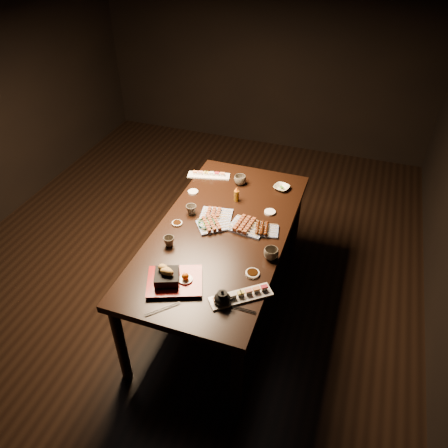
{
  "coord_description": "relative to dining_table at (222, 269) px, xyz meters",
  "views": [
    {
      "loc": [
        1.25,
        -2.56,
        2.67
      ],
      "look_at": [
        0.45,
        -0.26,
        0.77
      ],
      "focal_mm": 35.0,
      "sensor_mm": 36.0,
      "label": 1
    }
  ],
  "objects": [
    {
      "name": "chopsticks_se",
      "position": [
        0.33,
        -0.64,
        0.38
      ],
      "size": [
        0.21,
        0.02,
        0.01
      ],
      "primitive_type": null,
      "rotation": [
        0.0,
        0.0,
        -0.02
      ],
      "color": "black",
      "rests_on": "dining_table"
    },
    {
      "name": "tsukune_plate",
      "position": [
        0.29,
        0.09,
        0.4
      ],
      "size": [
        0.22,
        0.17,
        0.05
      ],
      "primitive_type": null,
      "rotation": [
        0.0,
        0.0,
        0.18
      ],
      "color": "#828EB6",
      "rests_on": "dining_table"
    },
    {
      "name": "tempura_tray",
      "position": [
        -0.1,
        -0.58,
        0.44
      ],
      "size": [
        0.41,
        0.37,
        0.12
      ],
      "primitive_type": null,
      "rotation": [
        0.0,
        0.0,
        0.38
      ],
      "color": "black",
      "rests_on": "dining_table"
    },
    {
      "name": "teacup_near_left",
      "position": [
        -0.28,
        -0.27,
        0.41
      ],
      "size": [
        0.08,
        0.08,
        0.07
      ],
      "primitive_type": "imported",
      "rotation": [
        0.0,
        0.0,
        -0.06
      ],
      "color": "#4B4439",
      "rests_on": "dining_table"
    },
    {
      "name": "sauce_dish_se",
      "position": [
        0.33,
        -0.35,
        0.38
      ],
      "size": [
        0.1,
        0.1,
        0.02
      ],
      "primitive_type": "cylinder",
      "rotation": [
        0.0,
        0.0,
        -0.14
      ],
      "color": "white",
      "rests_on": "dining_table"
    },
    {
      "name": "teacup_far_right",
      "position": [
        -0.06,
        0.62,
        0.41
      ],
      "size": [
        0.1,
        0.1,
        0.08
      ],
      "primitive_type": "imported",
      "rotation": [
        0.0,
        0.0,
        -0.07
      ],
      "color": "#4B4439",
      "rests_on": "dining_table"
    },
    {
      "name": "yakitori_plate_center",
      "position": [
        -0.07,
        0.03,
        0.4
      ],
      "size": [
        0.29,
        0.28,
        0.06
      ],
      "primitive_type": null,
      "rotation": [
        0.0,
        0.0,
        0.65
      ],
      "color": "#828EB6",
      "rests_on": "dining_table"
    },
    {
      "name": "condiment_bottle",
      "position": [
        -0.01,
        0.38,
        0.44
      ],
      "size": [
        0.05,
        0.05,
        0.12
      ],
      "primitive_type": "cylinder",
      "rotation": [
        0.0,
        0.0,
        0.51
      ],
      "color": "brown",
      "rests_on": "dining_table"
    },
    {
      "name": "yakitori_plate_left",
      "position": [
        -0.09,
        0.15,
        0.4
      ],
      "size": [
        0.25,
        0.2,
        0.06
      ],
      "primitive_type": null,
      "rotation": [
        0.0,
        0.0,
        0.16
      ],
      "color": "#828EB6",
      "rests_on": "dining_table"
    },
    {
      "name": "teapot",
      "position": [
        0.23,
        -0.63,
        0.42
      ],
      "size": [
        0.12,
        0.12,
        0.1
      ],
      "primitive_type": null,
      "rotation": [
        0.0,
        0.0,
        0.06
      ],
      "color": "black",
      "rests_on": "dining_table"
    },
    {
      "name": "dining_table",
      "position": [
        0.0,
        0.0,
        0.0
      ],
      "size": [
        1.11,
        1.9,
        0.75
      ],
      "primitive_type": "cube",
      "rotation": [
        0.0,
        0.0,
        0.12
      ],
      "color": "black",
      "rests_on": "ground"
    },
    {
      "name": "chopsticks_near",
      "position": [
        -0.08,
        -0.79,
        0.38
      ],
      "size": [
        0.16,
        0.17,
        0.01
      ],
      "primitive_type": null,
      "rotation": [
        0.0,
        0.0,
        0.81
      ],
      "color": "black",
      "rests_on": "dining_table"
    },
    {
      "name": "sauce_dish_east",
      "position": [
        0.27,
        0.31,
        0.38
      ],
      "size": [
        0.09,
        0.09,
        0.01
      ],
      "primitive_type": "cylinder",
      "rotation": [
        0.0,
        0.0,
        0.09
      ],
      "color": "white",
      "rests_on": "dining_table"
    },
    {
      "name": "edamame_bowl_green",
      "position": [
        -0.12,
        0.0,
        0.39
      ],
      "size": [
        0.13,
        0.13,
        0.04
      ],
      "primitive_type": "imported",
      "rotation": [
        0.0,
        0.0,
        0.06
      ],
      "color": "#2F9264",
      "rests_on": "dining_table"
    },
    {
      "name": "yakitori_plate_right",
      "position": [
        0.16,
        0.08,
        0.41
      ],
      "size": [
        0.27,
        0.21,
        0.06
      ],
      "primitive_type": null,
      "rotation": [
        0.0,
        0.0,
        -0.12
      ],
      "color": "#828EB6",
      "rests_on": "dining_table"
    },
    {
      "name": "sushi_platter_far",
      "position": [
        -0.34,
        0.65,
        0.4
      ],
      "size": [
        0.36,
        0.17,
        0.04
      ],
      "primitive_type": null,
      "rotation": [
        0.0,
        0.0,
        3.36
      ],
      "color": "white",
      "rests_on": "dining_table"
    },
    {
      "name": "sauce_dish_west",
      "position": [
        -0.33,
        -0.04,
        0.38
      ],
      "size": [
        0.08,
        0.08,
        0.01
      ],
      "primitive_type": "cylinder",
      "rotation": [
        0.0,
        0.0,
        -0.08
      ],
      "color": "white",
      "rests_on": "dining_table"
    },
    {
      "name": "sushi_platter_near",
      "position": [
        0.32,
        -0.56,
        0.4
      ],
      "size": [
        0.36,
        0.32,
        0.05
      ],
      "primitive_type": null,
      "rotation": [
        0.0,
        0.0,
        0.67
      ],
      "color": "white",
      "rests_on": "dining_table"
    },
    {
      "name": "teacup_mid_right",
      "position": [
        0.4,
        -0.17,
        0.41
      ],
      "size": [
        0.12,
        0.12,
        0.08
      ],
      "primitive_type": "imported",
      "rotation": [
        0.0,
        0.0,
        -0.31
      ],
      "color": "#4B4439",
      "rests_on": "dining_table"
    },
    {
      "name": "ground",
      "position": [
        -0.45,
        0.31,
        -0.38
      ],
      "size": [
        5.0,
        5.0,
        0.0
      ],
      "primitive_type": "plane",
      "color": "black",
      "rests_on": "ground"
    },
    {
      "name": "edamame_bowl_cream",
      "position": [
        0.28,
        0.65,
        0.39
      ],
      "size": [
        0.15,
        0.15,
        0.03
      ],
      "primitive_type": "imported",
      "rotation": [
        0.0,
        0.0,
        -0.26
      ],
      "color": "beige",
      "rests_on": "dining_table"
    },
    {
      "name": "teacup_far_left",
      "position": [
        -0.28,
        0.11,
        0.41
      ],
      "size": [
        0.09,
        0.09,
        0.07
      ],
      "primitive_type": "imported",
      "rotation": [
        0.0,
        0.0,
        0.15
      ],
      "color": "#4B4439",
      "rests_on": "dining_table"
    },
    {
      "name": "sauce_dish_nw",
      "position": [
        -0.37,
        0.37,
        0.38
      ],
      "size": [
        0.1,
        0.1,
        0.01
      ],
      "primitive_type": "cylinder",
      "rotation": [
        0.0,
        0.0,
        -0.26
      ],
      "color": "white",
      "rests_on": "dining_table"
    }
  ]
}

